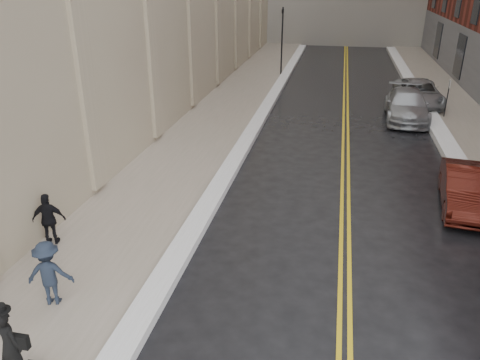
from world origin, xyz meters
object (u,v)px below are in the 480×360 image
at_px(car_silver_far, 418,93).
at_px(pedestrian_c, 49,219).
at_px(car_maroon, 466,189).
at_px(car_silver_near, 407,105).
at_px(pedestrian_b, 49,273).
at_px(pedestrian_main, 9,345).

bearing_deg(car_silver_far, pedestrian_c, -124.24).
relative_size(car_maroon, car_silver_near, 0.79).
distance_m(car_silver_near, car_silver_far, 3.41).
relative_size(pedestrian_b, pedestrian_c, 1.04).
bearing_deg(car_maroon, pedestrian_c, -150.29).
bearing_deg(car_silver_near, pedestrian_b, -116.48).
bearing_deg(car_silver_far, car_silver_near, -108.53).
relative_size(car_maroon, pedestrian_main, 2.65).
distance_m(car_silver_near, pedestrian_main, 23.11).
height_order(pedestrian_main, pedestrian_c, pedestrian_main).
height_order(car_maroon, pedestrian_b, pedestrian_b).
bearing_deg(pedestrian_c, car_maroon, -173.44).
relative_size(car_silver_near, pedestrian_b, 3.27).
bearing_deg(car_silver_near, pedestrian_c, -123.76).
bearing_deg(car_silver_far, pedestrian_main, -114.75).
bearing_deg(pedestrian_b, pedestrian_main, 90.03).
bearing_deg(car_silver_far, car_maroon, -91.89).
height_order(pedestrian_main, pedestrian_b, pedestrian_b).
xyz_separation_m(car_maroon, car_silver_far, (0.25, 14.18, 0.05)).
height_order(car_silver_near, pedestrian_c, pedestrian_c).
distance_m(pedestrian_main, pedestrian_c, 5.17).
height_order(car_silver_far, pedestrian_b, pedestrian_b).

